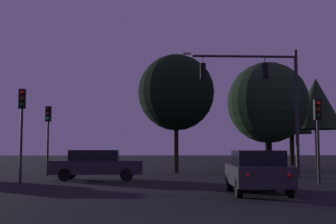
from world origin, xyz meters
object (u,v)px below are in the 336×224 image
Objects in this scene: traffic_light_median at (48,126)px; car_nearside_lane at (257,171)px; tree_right_cluster at (316,104)px; traffic_signal_mast_arm at (265,88)px; traffic_light_corner_right at (22,116)px; car_crossing_right at (97,164)px; tree_center_horizon at (268,103)px; tree_lot_edge at (176,93)px; tree_behind_sign at (291,110)px; traffic_light_corner_left at (318,124)px.

car_nearside_lane is (9.54, -11.42, -2.11)m from traffic_light_median.
traffic_signal_mast_arm is at bearing -125.76° from tree_right_cluster.
car_crossing_right is (3.21, 2.24, -2.26)m from traffic_light_corner_right.
traffic_light_median is at bearing 90.22° from traffic_light_corner_right.
traffic_signal_mast_arm is 12.77m from traffic_light_median.
car_crossing_right is at bearing -144.63° from tree_right_cluster.
tree_center_horizon is at bearing 17.86° from traffic_light_median.
car_crossing_right is at bearing -122.49° from tree_lot_edge.
traffic_signal_mast_arm is 6.60m from tree_center_horizon.
tree_right_cluster reaches higher than traffic_light_median.
traffic_light_median is 8.79m from tree_lot_edge.
traffic_light_corner_right is 0.54× the size of tree_lot_edge.
tree_lot_edge reaches higher than car_crossing_right.
tree_behind_sign is at bearing 69.52° from car_nearside_lane.
tree_right_cluster is at bearing 35.29° from traffic_light_corner_right.
tree_right_cluster is (6.39, 8.87, -0.04)m from traffic_signal_mast_arm.
tree_center_horizon is at bearing 36.85° from traffic_light_corner_right.
traffic_signal_mast_arm reaches higher than traffic_light_corner_right.
tree_right_cluster is at bearing 19.59° from tree_lot_edge.
car_crossing_right is at bearing -129.87° from tree_behind_sign.
car_nearside_lane is 15.47m from tree_lot_edge.
traffic_signal_mast_arm reaches higher than car_nearside_lane.
traffic_light_corner_left is 0.82× the size of car_crossing_right.
tree_center_horizon is (14.40, 4.64, 1.93)m from traffic_light_median.
traffic_signal_mast_arm is 10.93m from tree_right_cluster.
traffic_light_corner_left is 0.49× the size of tree_center_horizon.
tree_center_horizon is at bearing 11.81° from tree_lot_edge.
tree_behind_sign is at bearing 64.56° from tree_center_horizon.
traffic_light_corner_left is 0.50× the size of tree_behind_sign.
traffic_signal_mast_arm is at bearing -46.47° from tree_lot_edge.
traffic_signal_mast_arm reaches higher than tree_right_cluster.
car_nearside_lane is at bearing -50.03° from car_crossing_right.
tree_right_cluster reaches higher than car_crossing_right.
tree_behind_sign is at bearing 46.52° from tree_lot_edge.
car_nearside_lane is at bearing -110.48° from tree_behind_sign.
traffic_light_corner_left is 15.20m from traffic_light_median.
traffic_light_corner_left is 0.54× the size of tree_right_cluster.
tree_lot_edge is at bearing -160.41° from tree_right_cluster.
traffic_signal_mast_arm is 1.57× the size of car_crossing_right.
traffic_signal_mast_arm is at bearing -106.93° from tree_center_horizon.
tree_center_horizon reaches higher than traffic_signal_mast_arm.
tree_behind_sign is 1.08× the size of tree_right_cluster.
tree_center_horizon is (14.37, 10.77, 1.78)m from traffic_light_corner_right.
car_crossing_right is (3.24, -3.90, -2.10)m from traffic_light_median.
tree_center_horizon reaches higher than car_crossing_right.
tree_lot_edge is (7.77, 9.39, 2.29)m from traffic_light_corner_right.
tree_center_horizon reaches higher than traffic_light_median.
traffic_light_median reaches higher than car_nearside_lane.
tree_lot_edge is (-11.93, -12.59, 0.10)m from tree_behind_sign.
tree_right_cluster is 11.76m from tree_lot_edge.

